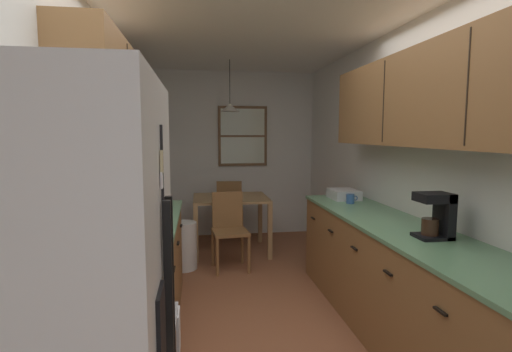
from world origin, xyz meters
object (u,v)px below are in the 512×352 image
at_px(coffee_maker, 437,214).
at_px(dish_rack, 344,194).
at_px(microwave_over_range, 70,116).
at_px(mug_by_coffeemaker, 351,199).
at_px(trash_bin, 183,246).
at_px(dining_table, 231,205).
at_px(dining_chair_far, 230,207).
at_px(dining_chair_near, 229,226).
at_px(storage_canister, 122,228).

height_order(coffee_maker, dish_rack, coffee_maker).
bearing_deg(microwave_over_range, mug_by_coffeemaker, 39.36).
bearing_deg(trash_bin, mug_by_coffeemaker, -27.80).
bearing_deg(dining_table, microwave_over_range, -107.63).
bearing_deg(microwave_over_range, dining_chair_far, 74.61).
height_order(trash_bin, coffee_maker, coffee_maker).
bearing_deg(mug_by_coffeemaker, trash_bin, 152.20).
distance_m(microwave_over_range, dining_chair_far, 4.16).
relative_size(dining_chair_near, trash_bin, 1.61).
bearing_deg(storage_canister, mug_by_coffeemaker, 30.10).
height_order(dining_table, mug_by_coffeemaker, mug_by_coffeemaker).
xyz_separation_m(dining_chair_near, dish_rack, (1.19, -0.58, 0.45)).
bearing_deg(coffee_maker, storage_canister, 175.22).
relative_size(dining_chair_far, storage_canister, 4.49).
distance_m(dining_chair_far, dish_rack, 2.18).
height_order(dining_chair_near, coffee_maker, coffee_maker).
bearing_deg(trash_bin, dining_chair_far, 62.10).
bearing_deg(dining_table, coffee_maker, -67.84).
bearing_deg(mug_by_coffeemaker, dining_table, 125.98).
bearing_deg(trash_bin, dining_chair_near, -3.75).
distance_m(dining_table, dining_chair_near, 0.65).
height_order(microwave_over_range, dining_chair_far, microwave_over_range).
bearing_deg(dish_rack, coffee_maker, -88.91).
xyz_separation_m(storage_canister, coffee_maker, (2.06, -0.17, 0.06)).
xyz_separation_m(dining_chair_far, coffee_maker, (1.11, -3.45, 0.56)).
bearing_deg(dining_chair_far, dining_table, -93.39).
height_order(dining_table, dining_chair_near, dining_chair_near).
xyz_separation_m(microwave_over_range, dish_rack, (2.14, 2.00, -0.73)).
bearing_deg(microwave_over_range, dining_table, 72.37).
bearing_deg(dish_rack, microwave_over_range, -136.94).
distance_m(dining_chair_near, trash_bin, 0.58).
bearing_deg(dish_rack, dining_table, 132.60).
distance_m(dining_table, coffee_maker, 3.07).
xyz_separation_m(dining_chair_far, dish_rack, (1.08, -1.84, 0.45)).
xyz_separation_m(mug_by_coffeemaker, dish_rack, (0.04, 0.27, 0.00)).
xyz_separation_m(trash_bin, dish_rack, (1.73, -0.62, 0.67)).
bearing_deg(coffee_maker, mug_by_coffeemaker, 92.87).
bearing_deg(dining_chair_far, trash_bin, -117.90).
relative_size(trash_bin, dish_rack, 1.64).
xyz_separation_m(dining_chair_near, mug_by_coffeemaker, (1.15, -0.86, 0.45)).
xyz_separation_m(microwave_over_range, coffee_maker, (2.17, 0.40, -0.62)).
bearing_deg(dining_chair_near, dish_rack, -26.12).
bearing_deg(storage_canister, coffee_maker, -4.78).
distance_m(microwave_over_range, storage_canister, 0.89).
bearing_deg(coffee_maker, dining_chair_near, 119.17).
bearing_deg(storage_canister, dining_chair_near, 67.34).
bearing_deg(mug_by_coffeemaker, dish_rack, 82.49).
bearing_deg(storage_canister, trash_bin, 81.66).
bearing_deg(trash_bin, microwave_over_range, -98.87).
relative_size(storage_canister, dish_rack, 0.59).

